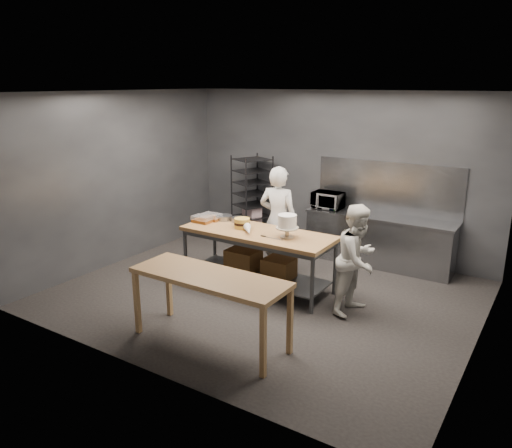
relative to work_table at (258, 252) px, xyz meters
The scene contains 16 objects.
ground 0.66m from the work_table, 37.87° to the right, with size 6.00×6.00×0.00m, color black.
back_wall 2.49m from the work_table, 83.57° to the left, with size 6.00×0.04×3.00m, color #4C4F54.
work_table is the anchor object (origin of this frame).
near_counter 1.88m from the work_table, 75.85° to the right, with size 2.00×0.70×0.90m.
back_counter 2.35m from the work_table, 57.53° to the left, with size 2.60×0.60×0.90m.
splashback_panel 2.72m from the work_table, 61.08° to the left, with size 2.60×0.02×0.90m, color slate.
speed_rack 2.34m from the work_table, 125.35° to the left, with size 0.82×0.84×1.75m.
chef_behind 0.82m from the work_table, 95.55° to the left, with size 0.66×0.44×1.82m, color white.
chef_right 1.65m from the work_table, ahead, with size 0.76×0.59×1.56m, color silver.
microwave 2.05m from the work_table, 82.55° to the left, with size 0.54×0.37×0.30m, color black.
frosted_cake_stand 0.79m from the work_table, ahead, with size 0.34×0.34×0.35m.
layer_cake 0.52m from the work_table, behind, with size 0.25×0.25×0.16m.
cake_pans 0.85m from the work_table, 159.90° to the left, with size 0.54×0.28×0.07m.
piping_bag 0.46m from the work_table, 101.97° to the right, with size 0.12×0.12×0.38m, color white.
offset_spatula 0.51m from the work_table, 32.63° to the right, with size 0.36×0.02×0.02m.
pastry_clamshells 1.09m from the work_table, behind, with size 0.35×0.41×0.11m.
Camera 1 is at (3.68, -6.02, 3.14)m, focal length 35.00 mm.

